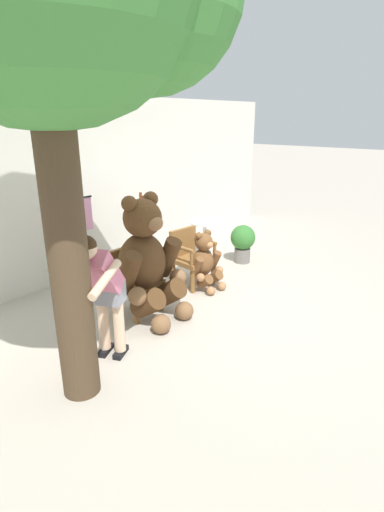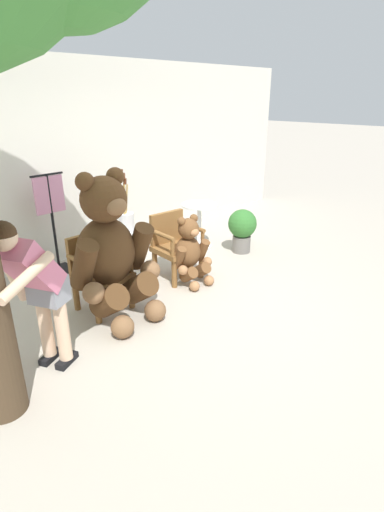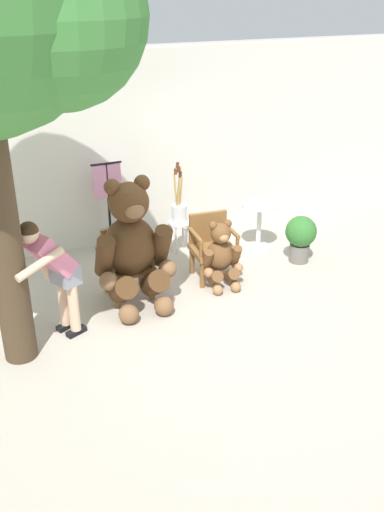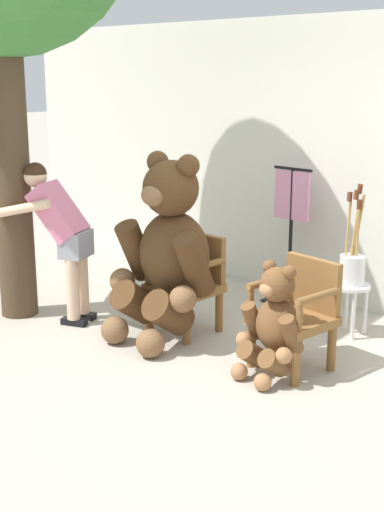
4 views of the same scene
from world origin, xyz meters
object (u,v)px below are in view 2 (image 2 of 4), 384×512
Objects in this scene: clothing_display_stand at (53,222)px; wooden_chair_right at (175,244)px; round_side_table at (199,221)px; potted_plant at (242,228)px; teddy_bear_large at (111,249)px; person_visitor at (34,282)px; teddy_bear_small at (190,251)px; white_stool at (128,237)px; brush_bucket at (126,218)px; wooden_chair_left at (99,270)px.

wooden_chair_right is at bearing -51.03° from clothing_display_stand.
round_side_table reaches higher than potted_plant.
teddy_bear_large is 1.10× the size of person_visitor.
teddy_bear_small is at bearing -56.88° from clothing_display_stand.
person_visitor reaches higher than potted_plant.
person_visitor is 2.17× the size of potted_plant.
person_visitor is 3.60m from potted_plant.
round_side_table is (1.02, 0.79, 0.01)m from teddy_bear_small.
wooden_chair_right is 0.29m from teddy_bear_small.
teddy_bear_small is at bearing -86.12° from white_stool.
teddy_bear_small is 1.96× the size of white_stool.
teddy_bear_large is at bearing 20.48° from person_visitor.
potted_plant is 2.75m from clothing_display_stand.
person_visitor reaches higher than brush_bucket.
wooden_chair_left is at bearing 177.58° from potted_plant.
person_visitor is at bearing -143.59° from white_stool.
round_side_table is (1.10, -0.41, 0.09)m from white_stool.
round_side_table reaches higher than white_stool.
teddy_bear_large is (-1.19, -0.27, 0.33)m from wooden_chair_right.
round_side_table is at bearing 19.20° from teddy_bear_large.
potted_plant is at bearing -4.57° from wooden_chair_right.
clothing_display_stand is (-0.94, 0.36, 0.07)m from brush_bucket.
person_visitor is (-1.00, -0.64, 0.43)m from wooden_chair_left.
person_visitor is at bearing -170.79° from teddy_bear_small.
potted_plant is at bearing -35.41° from white_stool.
wooden_chair_left is at bearing 179.99° from wooden_chair_right.
wooden_chair_right is at bearing 175.43° from potted_plant.
teddy_bear_large is 1.08m from person_visitor.
round_side_table is 0.69m from potted_plant.
white_stool is 0.52× the size of brush_bucket.
teddy_bear_large is (0.00, -0.27, 0.33)m from wooden_chair_left.
teddy_bear_small is at bearing -86.07° from brush_bucket.
teddy_bear_large is 3.51× the size of white_stool.
wooden_chair_left is 1.26× the size of potted_plant.
teddy_bear_large is 1.18× the size of clothing_display_stand.
teddy_bear_large is 2.38× the size of potted_plant.
clothing_display_stand reaches higher than teddy_bear_small.
person_visitor is at bearing -143.55° from brush_bucket.
teddy_bear_large reaches higher than potted_plant.
teddy_bear_small is at bearing -172.24° from potted_plant.
teddy_bear_small is 1.22m from brush_bucket.
white_stool is at bearing 144.59° from potted_plant.
brush_bucket reaches higher than potted_plant.
teddy_bear_small is 1.02× the size of brush_bucket.
teddy_bear_small is at bearing -13.80° from wooden_chair_left.
clothing_display_stand is at bearing 158.77° from white_stool.
round_side_table is (2.20, 0.50, -0.01)m from wooden_chair_left.
wooden_chair_left is 1.44m from brush_bucket.
person_visitor reaches higher than clothing_display_stand.
person_visitor is 1.08× the size of clothing_display_stand.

